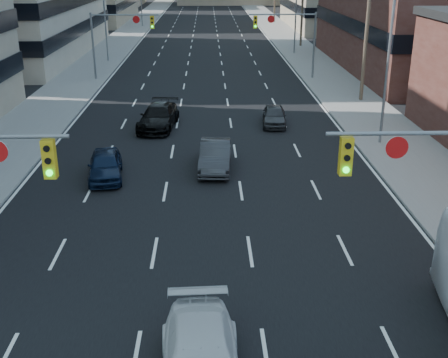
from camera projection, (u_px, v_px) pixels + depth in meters
name	position (u px, v px, depth m)	size (l,w,h in m)	color
road_surface	(206.00, 8.00, 131.03)	(18.00, 300.00, 0.02)	black
sidewalk_left	(156.00, 8.00, 130.69)	(5.00, 300.00, 0.15)	slate
sidewalk_right	(255.00, 8.00, 131.32)	(5.00, 300.00, 0.15)	slate
storefront_right_mid	(446.00, 23.00, 55.53)	(20.00, 30.00, 9.00)	#472119
signal_far_left	(118.00, 32.00, 50.07)	(6.09, 0.33, 6.00)	slate
signal_far_right	(289.00, 32.00, 50.50)	(6.09, 0.33, 6.00)	slate
utility_pole_block	(367.00, 25.00, 41.70)	(2.20, 0.28, 11.00)	#4C3D2D
utility_pole_midblock	(303.00, 0.00, 69.65)	(2.20, 0.28, 11.00)	#4C3D2D
streetlight_left_mid	(106.00, 14.00, 59.05)	(2.03, 0.22, 9.00)	slate
streetlight_right_near	(385.00, 59.00, 31.67)	(2.03, 0.22, 9.00)	slate
streetlight_right_far	(295.00, 10.00, 64.27)	(2.03, 0.22, 9.00)	slate
sedan_blue	(105.00, 165.00, 28.07)	(1.64, 4.07, 1.39)	black
sedan_grey_center	(215.00, 156.00, 29.29)	(1.56, 4.48, 1.47)	#2C2C2F
sedan_black_far	(158.00, 117.00, 36.53)	(2.14, 5.26, 1.53)	black
sedan_grey_right	(274.00, 116.00, 37.26)	(1.53, 3.80, 1.30)	#313134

